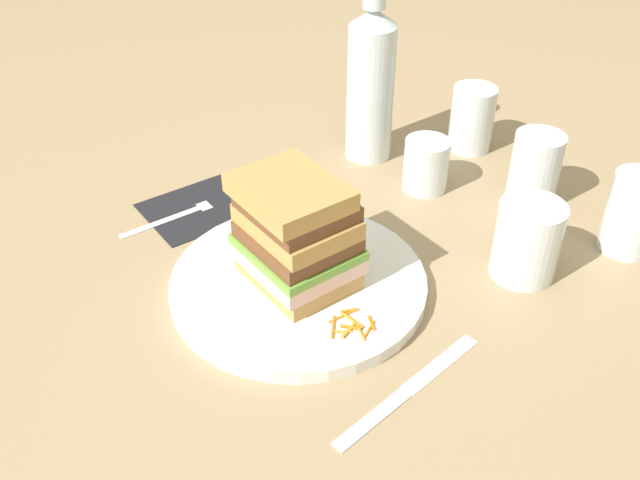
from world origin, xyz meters
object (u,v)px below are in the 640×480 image
object	(u,v)px
water_bottle	(371,82)
empty_tumbler_3	(426,165)
fork	(183,212)
sandwich	(296,234)
juice_glass	(526,244)
main_plate	(298,284)
napkin_dark	(199,208)
empty_tumbler_2	(535,169)
empty_tumbler_1	(633,213)
knife	(405,392)
empty_tumbler_0	(472,118)

from	to	relation	value
water_bottle	empty_tumbler_3	bearing A→B (deg)	2.93
fork	empty_tumbler_3	size ratio (longest dim) A/B	2.33
sandwich	juice_glass	xyz separation A→B (m)	(0.13, 0.23, -0.04)
main_plate	napkin_dark	size ratio (longest dim) A/B	2.14
empty_tumbler_2	sandwich	bearing A→B (deg)	-94.86
empty_tumbler_1	empty_tumbler_3	bearing A→B (deg)	-156.67
empty_tumbler_2	empty_tumbler_3	world-z (taller)	empty_tumbler_2
knife	empty_tumbler_0	xyz separation A→B (m)	(-0.31, 0.39, 0.05)
empty_tumbler_3	sandwich	bearing A→B (deg)	-73.54
napkin_dark	empty_tumbler_3	xyz separation A→B (m)	(0.13, 0.28, 0.03)
sandwich	empty_tumbler_1	size ratio (longest dim) A/B	1.26
main_plate	empty_tumbler_0	size ratio (longest dim) A/B	3.02
napkin_dark	knife	world-z (taller)	same
napkin_dark	empty_tumbler_0	xyz separation A→B (m)	(0.09, 0.41, 0.05)
water_bottle	empty_tumbler_0	bearing A→B (deg)	62.24
empty_tumbler_2	knife	bearing A→B (deg)	-66.05
fork	empty_tumbler_1	size ratio (longest dim) A/B	1.67
empty_tumbler_0	empty_tumbler_2	bearing A→B (deg)	-14.81
napkin_dark	empty_tumbler_1	xyz separation A→B (m)	(0.38, 0.38, 0.05)
napkin_dark	fork	xyz separation A→B (m)	(0.00, -0.02, 0.00)
main_plate	empty_tumbler_3	xyz separation A→B (m)	(-0.08, 0.26, 0.03)
juice_glass	water_bottle	world-z (taller)	water_bottle
napkin_dark	water_bottle	size ratio (longest dim) A/B	0.53
juice_glass	empty_tumbler_0	world-z (taller)	empty_tumbler_0
juice_glass	empty_tumbler_2	world-z (taller)	empty_tumbler_2
napkin_dark	water_bottle	distance (m)	0.29
main_plate	empty_tumbler_1	bearing A→B (deg)	65.71
napkin_dark	knife	size ratio (longest dim) A/B	0.67
empty_tumbler_0	empty_tumbler_2	xyz separation A→B (m)	(0.15, -0.04, 0.00)
empty_tumbler_3	empty_tumbler_1	bearing A→B (deg)	23.33
napkin_dark	fork	size ratio (longest dim) A/B	0.81
knife	empty_tumbler_1	size ratio (longest dim) A/B	2.01
juice_glass	empty_tumbler_2	bearing A→B (deg)	127.94
empty_tumbler_0	empty_tumbler_3	distance (m)	0.14
main_plate	empty_tumbler_0	world-z (taller)	empty_tumbler_0
sandwich	knife	xyz separation A→B (m)	(0.19, -0.00, -0.08)
sandwich	empty_tumbler_0	xyz separation A→B (m)	(-0.12, 0.39, -0.03)
main_plate	fork	xyz separation A→B (m)	(-0.21, -0.04, -0.00)
juice_glass	water_bottle	size ratio (longest dim) A/B	0.36
knife	empty_tumbler_3	xyz separation A→B (m)	(-0.26, 0.26, 0.03)
main_plate	empty_tumbler_2	distance (m)	0.35
knife	empty_tumbler_0	bearing A→B (deg)	128.11
water_bottle	juice_glass	bearing A→B (deg)	-5.04
sandwich	empty_tumbler_2	world-z (taller)	sandwich
fork	water_bottle	world-z (taller)	water_bottle
knife	empty_tumbler_2	distance (m)	0.39
empty_tumbler_2	empty_tumbler_1	bearing A→B (deg)	6.47
empty_tumbler_0	knife	bearing A→B (deg)	-51.89
fork	empty_tumbler_0	bearing A→B (deg)	78.44
sandwich	empty_tumbler_0	world-z (taller)	sandwich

